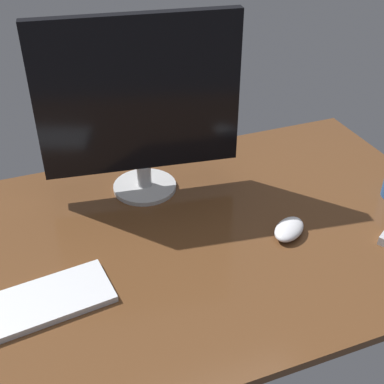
# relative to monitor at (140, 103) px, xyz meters

# --- Properties ---
(desk) EXTENTS (1.40, 0.84, 0.02)m
(desk) POSITION_rel_monitor_xyz_m (0.04, -0.23, -0.26)
(desk) COLOR brown
(desk) RESTS_ON ground
(monitor) EXTENTS (0.51, 0.17, 0.47)m
(monitor) POSITION_rel_monitor_xyz_m (0.00, 0.00, 0.00)
(monitor) COLOR silver
(monitor) RESTS_ON desk
(keyboard) EXTENTS (0.35, 0.17, 0.01)m
(keyboard) POSITION_rel_monitor_xyz_m (-0.35, -0.34, -0.25)
(keyboard) COLOR silver
(keyboard) RESTS_ON desk
(computer_mouse) EXTENTS (0.12, 0.11, 0.03)m
(computer_mouse) POSITION_rel_monitor_xyz_m (0.27, -0.32, -0.24)
(computer_mouse) COLOR silver
(computer_mouse) RESTS_ON desk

